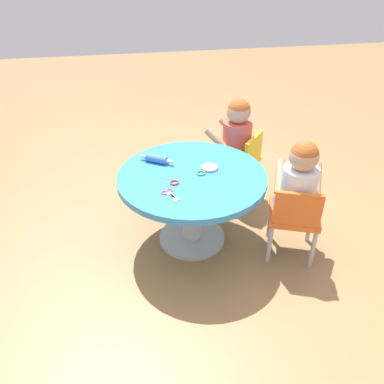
# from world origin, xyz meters

# --- Properties ---
(ground_plane) EXTENTS (10.00, 10.00, 0.00)m
(ground_plane) POSITION_xyz_m (0.00, 0.00, 0.00)
(ground_plane) COLOR #9E7247
(craft_table) EXTENTS (0.92, 0.92, 0.51)m
(craft_table) POSITION_xyz_m (0.00, 0.00, 0.39)
(craft_table) COLOR silver
(craft_table) RESTS_ON ground
(child_chair_left) EXTENTS (0.39, 0.39, 0.54)m
(child_chair_left) POSITION_xyz_m (-0.25, -0.59, 0.31)
(child_chair_left) COLOR #B7B7BC
(child_chair_left) RESTS_ON ground
(seated_child_left) EXTENTS (0.42, 0.37, 0.51)m
(seated_child_left) POSITION_xyz_m (-0.22, -0.60, 0.53)
(seated_child_left) COLOR #3F4772
(seated_child_left) RESTS_ON ground
(child_chair_right) EXTENTS (0.42, 0.42, 0.54)m
(child_chair_right) POSITION_xyz_m (0.46, -0.44, 0.31)
(child_chair_right) COLOR #B7B7BC
(child_chair_right) RESTS_ON ground
(seated_child_right) EXTENTS (0.43, 0.44, 0.51)m
(seated_child_right) POSITION_xyz_m (0.49, -0.41, 0.53)
(seated_child_right) COLOR #3F4772
(seated_child_right) RESTS_ON ground
(rolling_pin) EXTENTS (0.14, 0.21, 0.05)m
(rolling_pin) POSITION_xyz_m (0.19, 0.20, 0.54)
(rolling_pin) COLOR #3F72CC
(rolling_pin) RESTS_ON craft_table
(craft_scissors) EXTENTS (0.14, 0.10, 0.01)m
(craft_scissors) POSITION_xyz_m (-0.19, 0.16, 0.51)
(craft_scissors) COLOR silver
(craft_scissors) RESTS_ON craft_table
(playdough_blob_0) EXTENTS (0.10, 0.10, 0.01)m
(playdough_blob_0) POSITION_xyz_m (0.05, -0.12, 0.52)
(playdough_blob_0) COLOR #CC99E5
(playdough_blob_0) RESTS_ON craft_table
(cookie_cutter_0) EXTENTS (0.06, 0.06, 0.01)m
(cookie_cutter_0) POSITION_xyz_m (-0.08, 0.12, 0.52)
(cookie_cutter_0) COLOR red
(cookie_cutter_0) RESTS_ON craft_table
(cookie_cutter_1) EXTENTS (0.06, 0.06, 0.01)m
(cookie_cutter_1) POSITION_xyz_m (0.00, -0.05, 0.52)
(cookie_cutter_1) COLOR #4CB259
(cookie_cutter_1) RESTS_ON craft_table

